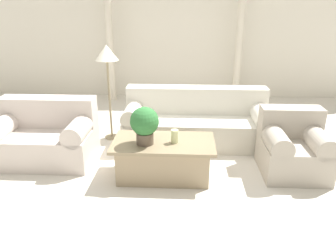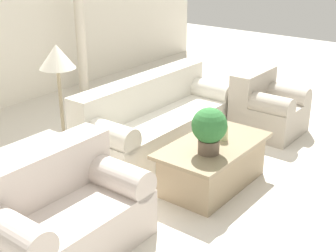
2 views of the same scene
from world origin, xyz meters
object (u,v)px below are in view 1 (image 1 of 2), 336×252
Objects in this scene: armchair at (293,146)px; loveseat at (45,136)px; potted_plant at (145,124)px; sofa_long at (196,122)px; coffee_table at (164,158)px; floor_lamp at (107,60)px.

loveseat is at bearing 176.90° from armchair.
potted_plant is at bearing -170.85° from armchair.
sofa_long is 1.42m from potted_plant.
sofa_long is at bearing 68.47° from coffee_table.
coffee_table is at bearing -172.32° from armchair.
potted_plant is 0.31× the size of floor_lamp.
coffee_table is (-0.44, -1.11, -0.10)m from sofa_long.
sofa_long is 1.65× the size of loveseat.
loveseat is 1.06× the size of coffee_table.
coffee_table is 2.73× the size of potted_plant.
floor_lamp reaches higher than sofa_long.
floor_lamp is at bearing 119.03° from potted_plant.
loveseat is at bearing 166.48° from coffee_table.
sofa_long is 1.20m from coffee_table.
potted_plant is 0.57× the size of armchair.
coffee_table is 1.84m from floor_lamp.
potted_plant is (1.47, -0.48, 0.39)m from loveseat.
loveseat reaches higher than armchair.
loveseat is 1.44m from floor_lamp.
sofa_long reaches higher than armchair.
potted_plant reaches higher than coffee_table.
floor_lamp is at bearing 159.33° from armchair.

